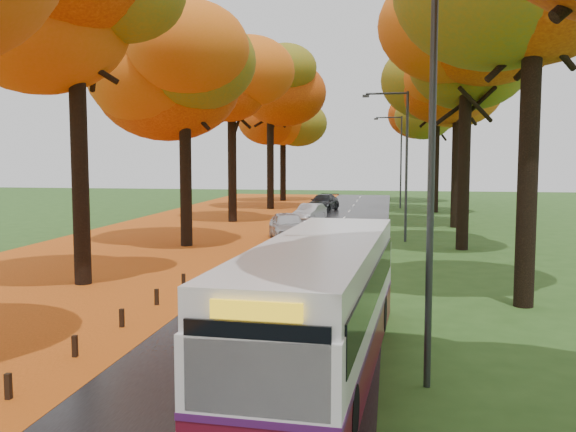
% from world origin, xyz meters
% --- Properties ---
extents(road, '(6.50, 90.00, 0.04)m').
position_xyz_m(road, '(0.00, 25.00, 0.02)').
color(road, black).
rests_on(road, ground).
extents(centre_line, '(0.12, 90.00, 0.01)m').
position_xyz_m(centre_line, '(0.00, 25.00, 0.04)').
color(centre_line, silver).
rests_on(centre_line, road).
extents(leaf_verge, '(12.00, 90.00, 0.02)m').
position_xyz_m(leaf_verge, '(-9.00, 25.00, 0.01)').
color(leaf_verge, '#89380C').
rests_on(leaf_verge, ground).
extents(leaf_drift, '(0.90, 90.00, 0.01)m').
position_xyz_m(leaf_drift, '(-3.05, 25.00, 0.04)').
color(leaf_drift, '#D25B15').
rests_on(leaf_drift, road).
extents(trees_left, '(9.20, 74.00, 13.88)m').
position_xyz_m(trees_left, '(-7.18, 27.06, 9.53)').
color(trees_left, black).
rests_on(trees_left, ground).
extents(trees_right, '(9.30, 74.20, 13.96)m').
position_xyz_m(trees_right, '(7.19, 26.91, 9.69)').
color(trees_right, black).
rests_on(trees_right, ground).
extents(streetlamp_near, '(2.45, 0.18, 8.00)m').
position_xyz_m(streetlamp_near, '(3.95, 8.00, 4.71)').
color(streetlamp_near, '#333538').
rests_on(streetlamp_near, ground).
extents(streetlamp_mid, '(2.45, 0.18, 8.00)m').
position_xyz_m(streetlamp_mid, '(3.95, 30.00, 4.71)').
color(streetlamp_mid, '#333538').
rests_on(streetlamp_mid, ground).
extents(streetlamp_far, '(2.45, 0.18, 8.00)m').
position_xyz_m(streetlamp_far, '(3.95, 52.00, 4.71)').
color(streetlamp_far, '#333538').
rests_on(streetlamp_far, ground).
extents(bus, '(3.02, 10.61, 2.76)m').
position_xyz_m(bus, '(1.95, 8.75, 1.49)').
color(bus, '#5B0E1E').
rests_on(bus, road).
extents(car_white, '(3.02, 4.80, 1.52)m').
position_xyz_m(car_white, '(-2.11, 29.40, 0.80)').
color(car_white, silver).
rests_on(car_white, road).
extents(car_silver, '(2.06, 3.97, 1.25)m').
position_xyz_m(car_silver, '(-2.14, 39.03, 0.66)').
color(car_silver, '#AEB1B6').
rests_on(car_silver, road).
extents(car_dark, '(2.63, 4.90, 1.35)m').
position_xyz_m(car_dark, '(-2.17, 48.06, 0.72)').
color(car_dark, black).
rests_on(car_dark, road).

